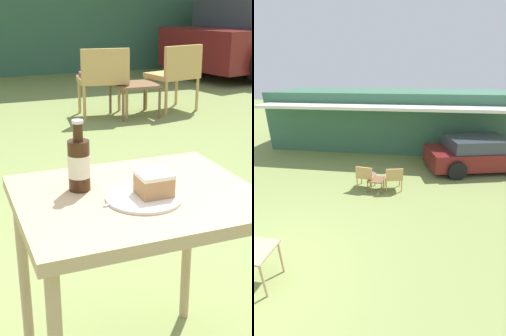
{
  "view_description": "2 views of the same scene",
  "coord_description": "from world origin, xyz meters",
  "views": [
    {
      "loc": [
        -0.52,
        -1.25,
        1.32
      ],
      "look_at": [
        0.0,
        0.1,
        0.8
      ],
      "focal_mm": 50.0,
      "sensor_mm": 36.0,
      "label": 1
    },
    {
      "loc": [
        2.65,
        -2.67,
        3.52
      ],
      "look_at": [
        1.73,
        3.56,
        0.9
      ],
      "focal_mm": 24.0,
      "sensor_mm": 36.0,
      "label": 2
    }
  ],
  "objects": [
    {
      "name": "ground_plane",
      "position": [
        0.0,
        0.0,
        0.0
      ],
      "size": [
        60.0,
        60.0,
        0.0
      ],
      "primitive_type": "plane",
      "color": "olive"
    },
    {
      "name": "cabin_building",
      "position": [
        1.47,
        9.43,
        1.39
      ],
      "size": [
        11.73,
        5.32,
        2.76
      ],
      "color": "#38664C",
      "rests_on": "ground_plane"
    },
    {
      "name": "wicker_chair_plain",
      "position": [
        2.13,
        3.91,
        0.48
      ],
      "size": [
        0.64,
        0.57,
        0.8
      ],
      "rotation": [
        0.0,
        0.0,
        3.37
      ],
      "color": "tan",
      "rests_on": "ground_plane"
    },
    {
      "name": "wicker_chair_cushioned",
      "position": [
        1.2,
        3.92,
        0.48
      ],
      "size": [
        0.61,
        0.53,
        0.8
      ],
      "rotation": [
        0.0,
        0.0,
        3.01
      ],
      "color": "tan",
      "rests_on": "ground_plane"
    },
    {
      "name": "parked_car",
      "position": [
        5.3,
        6.2,
        0.65
      ],
      "size": [
        4.42,
        2.7,
        1.31
      ],
      "rotation": [
        0.0,
        0.0,
        0.24
      ],
      "color": "maroon",
      "rests_on": "ground_plane"
    },
    {
      "name": "garden_side_table",
      "position": [
        1.55,
        3.83,
        0.34
      ],
      "size": [
        0.5,
        0.49,
        0.39
      ],
      "color": "brown",
      "rests_on": "ground_plane"
    }
  ]
}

